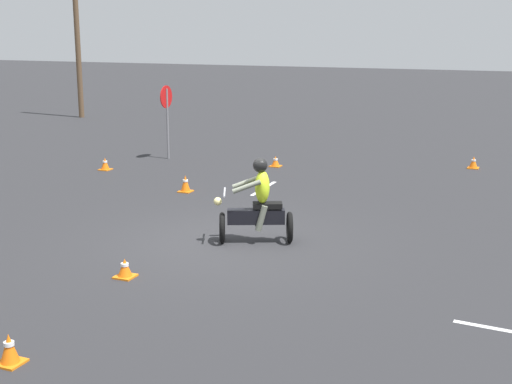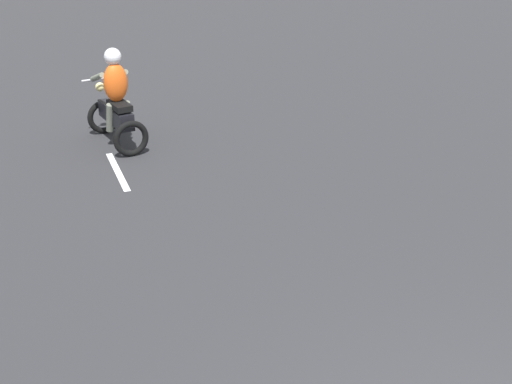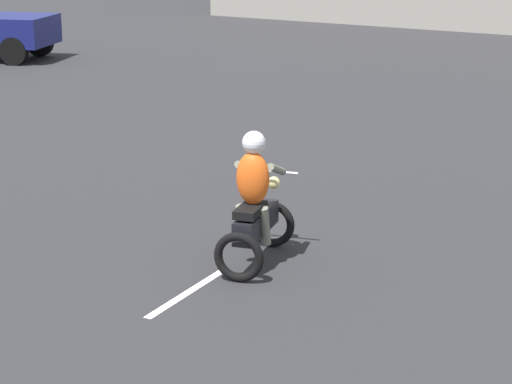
# 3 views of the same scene
# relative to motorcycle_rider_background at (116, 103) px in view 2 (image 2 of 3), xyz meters

# --- Properties ---
(motorcycle_rider_background) EXTENTS (0.93, 1.56, 1.66)m
(motorcycle_rider_background) POSITION_rel_motorcycle_rider_background_xyz_m (0.00, 0.00, 0.00)
(motorcycle_rider_background) COLOR black
(motorcycle_rider_background) RESTS_ON ground
(lane_stripe_n) EXTENTS (0.19, 1.61, 0.01)m
(lane_stripe_n) POSITION_rel_motorcycle_rider_background_xyz_m (-0.17, -1.19, -0.72)
(lane_stripe_n) COLOR silver
(lane_stripe_n) RESTS_ON ground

